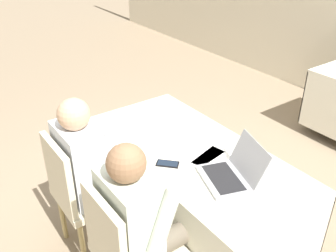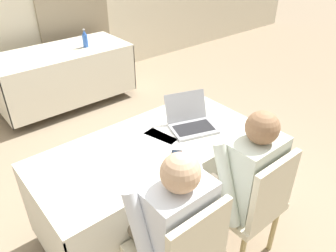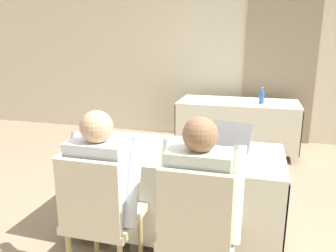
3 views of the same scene
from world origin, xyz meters
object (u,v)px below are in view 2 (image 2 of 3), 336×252
laptop (191,122)px  cell_phone (176,157)px  chair_near_right (253,202)px  person_white_shirt (243,175)px  water_bottle (85,39)px  person_checkered_shirt (170,223)px

laptop → cell_phone: laptop is taller
chair_near_right → laptop: bearing=-95.9°
person_white_shirt → chair_near_right: bearing=90.0°
water_bottle → person_white_shirt: bearing=-97.0°
laptop → person_white_shirt: bearing=-78.3°
person_checkered_shirt → person_white_shirt: size_ratio=1.00×
laptop → cell_phone: (-0.34, -0.22, -0.04)m
water_bottle → cell_phone: bearing=-104.1°
laptop → water_bottle: 2.26m
cell_phone → chair_near_right: bearing=-12.9°
chair_near_right → person_white_shirt: bearing=-90.0°
person_white_shirt → laptop: bearing=-97.0°
laptop → cell_phone: size_ratio=2.76×
cell_phone → person_checkered_shirt: size_ratio=0.13×
person_checkered_shirt → water_bottle: bearing=-109.0°
water_bottle → person_white_shirt: (-0.35, -2.82, -0.17)m
person_checkered_shirt → cell_phone: bearing=-134.6°
laptop → person_white_shirt: size_ratio=0.35×
chair_near_right → person_checkered_shirt: size_ratio=0.78×
water_bottle → person_white_shirt: person_white_shirt is taller
cell_phone → person_white_shirt: (0.27, -0.36, -0.07)m
laptop → person_checkered_shirt: 0.91m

